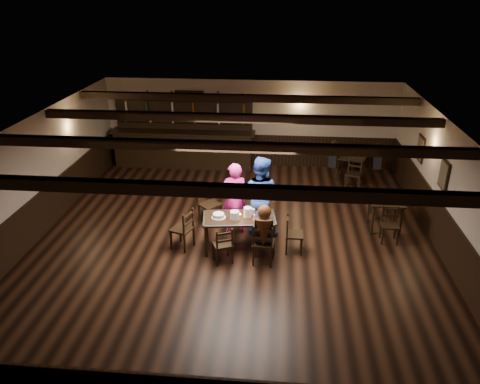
# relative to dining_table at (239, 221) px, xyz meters

# --- Properties ---
(ground) EXTENTS (10.00, 10.00, 0.00)m
(ground) POSITION_rel_dining_table_xyz_m (-0.13, 0.24, -0.67)
(ground) COLOR black
(ground) RESTS_ON ground
(room_shell) EXTENTS (9.02, 10.02, 2.71)m
(room_shell) POSITION_rel_dining_table_xyz_m (-0.12, 0.28, 1.08)
(room_shell) COLOR beige
(room_shell) RESTS_ON ground
(dining_table) EXTENTS (1.64, 0.97, 0.75)m
(dining_table) POSITION_rel_dining_table_xyz_m (0.00, 0.00, 0.00)
(dining_table) COLOR black
(dining_table) RESTS_ON ground
(chair_near_left) EXTENTS (0.50, 0.49, 0.82)m
(chair_near_left) POSITION_rel_dining_table_xyz_m (-0.26, -0.64, -0.19)
(chair_near_left) COLOR black
(chair_near_left) RESTS_ON ground
(chair_near_right) EXTENTS (0.46, 0.44, 0.92)m
(chair_near_right) POSITION_rel_dining_table_xyz_m (0.55, -0.62, -0.13)
(chair_near_right) COLOR black
(chair_near_right) RESTS_ON ground
(chair_end_left) EXTENTS (0.54, 0.55, 0.93)m
(chair_end_left) POSITION_rel_dining_table_xyz_m (-1.17, -0.13, -0.13)
(chair_end_left) COLOR black
(chair_end_left) RESTS_ON ground
(chair_end_right) EXTENTS (0.38, 0.40, 0.84)m
(chair_end_right) POSITION_rel_dining_table_xyz_m (1.12, -0.05, -0.18)
(chair_end_right) COLOR black
(chair_end_right) RESTS_ON ground
(chair_far_pushed) EXTENTS (0.63, 0.63, 0.97)m
(chair_far_pushed) POSITION_rel_dining_table_xyz_m (-0.88, 1.18, -0.10)
(chair_far_pushed) COLOR black
(chair_far_pushed) RESTS_ON ground
(woman_pink) EXTENTS (0.71, 0.55, 1.72)m
(woman_pink) POSITION_rel_dining_table_xyz_m (-0.18, 0.70, 0.19)
(woman_pink) COLOR #E3349B
(woman_pink) RESTS_ON ground
(man_blue) EXTENTS (1.09, 0.96, 1.88)m
(man_blue) POSITION_rel_dining_table_xyz_m (0.40, 0.72, 0.27)
(man_blue) COLOR navy
(man_blue) RESTS_ON ground
(seated_person) EXTENTS (0.37, 0.56, 0.90)m
(seated_person) POSITION_rel_dining_table_xyz_m (0.55, -0.57, 0.20)
(seated_person) COLOR black
(seated_person) RESTS_ON ground
(cake) EXTENTS (0.31, 0.31, 0.10)m
(cake) POSITION_rel_dining_table_xyz_m (-0.44, -0.06, 0.13)
(cake) COLOR white
(cake) RESTS_ON dining_table
(plate_stack_a) EXTENTS (0.20, 0.20, 0.18)m
(plate_stack_a) POSITION_rel_dining_table_xyz_m (-0.09, -0.10, 0.18)
(plate_stack_a) COLOR white
(plate_stack_a) RESTS_ON dining_table
(plate_stack_b) EXTENTS (0.18, 0.18, 0.21)m
(plate_stack_b) POSITION_rel_dining_table_xyz_m (0.18, 0.06, 0.19)
(plate_stack_b) COLOR white
(plate_stack_b) RESTS_ON dining_table
(tea_light) EXTENTS (0.05, 0.05, 0.06)m
(tea_light) POSITION_rel_dining_table_xyz_m (0.01, 0.08, 0.11)
(tea_light) COLOR #A5A8AD
(tea_light) RESTS_ON dining_table
(salt_shaker) EXTENTS (0.04, 0.04, 0.10)m
(salt_shaker) POSITION_rel_dining_table_xyz_m (0.33, -0.05, 0.13)
(salt_shaker) COLOR silver
(salt_shaker) RESTS_ON dining_table
(pepper_shaker) EXTENTS (0.03, 0.03, 0.08)m
(pepper_shaker) POSITION_rel_dining_table_xyz_m (0.41, -0.04, 0.12)
(pepper_shaker) COLOR #A5A8AD
(pepper_shaker) RESTS_ON dining_table
(drink_glass) EXTENTS (0.08, 0.08, 0.12)m
(drink_glass) POSITION_rel_dining_table_xyz_m (0.28, 0.18, 0.15)
(drink_glass) COLOR silver
(drink_glass) RESTS_ON dining_table
(menu_red) EXTENTS (0.33, 0.23, 0.00)m
(menu_red) POSITION_rel_dining_table_xyz_m (0.46, -0.02, 0.09)
(menu_red) COLOR #A02011
(menu_red) RESTS_ON dining_table
(menu_blue) EXTENTS (0.35, 0.29, 0.00)m
(menu_blue) POSITION_rel_dining_table_xyz_m (0.49, 0.19, 0.09)
(menu_blue) COLOR #0E1F47
(menu_blue) RESTS_ON dining_table
(bar_counter) EXTENTS (4.49, 0.70, 2.20)m
(bar_counter) POSITION_rel_dining_table_xyz_m (-2.22, 4.96, 0.06)
(bar_counter) COLOR black
(bar_counter) RESTS_ON ground
(back_table_a) EXTENTS (0.78, 0.78, 0.75)m
(back_table_a) POSITION_rel_dining_table_xyz_m (3.33, 1.20, -0.02)
(back_table_a) COLOR black
(back_table_a) RESTS_ON ground
(back_table_b) EXTENTS (1.03, 1.03, 0.75)m
(back_table_b) POSITION_rel_dining_table_xyz_m (2.90, 4.23, -0.02)
(back_table_b) COLOR black
(back_table_b) RESTS_ON ground
(bg_patron_left) EXTENTS (0.32, 0.42, 0.77)m
(bg_patron_left) POSITION_rel_dining_table_xyz_m (2.38, 4.09, 0.18)
(bg_patron_left) COLOR black
(bg_patron_left) RESTS_ON ground
(bg_patron_right) EXTENTS (0.26, 0.38, 0.74)m
(bg_patron_right) POSITION_rel_dining_table_xyz_m (3.62, 4.06, 0.17)
(bg_patron_right) COLOR black
(bg_patron_right) RESTS_ON ground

